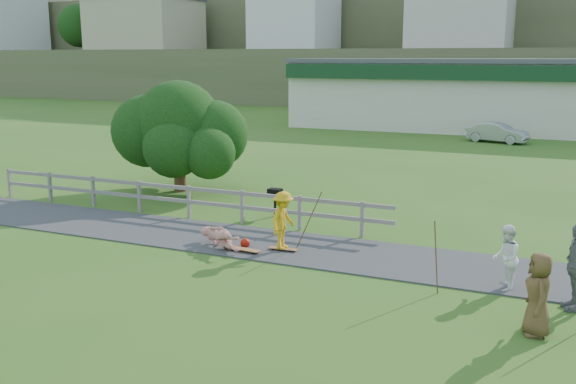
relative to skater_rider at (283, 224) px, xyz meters
name	(u,v)px	position (x,y,z in m)	size (l,w,h in m)	color
ground	(252,261)	(-0.43, -1.07, -0.80)	(260.00, 260.00, 0.00)	#2D601B
path	(276,245)	(-0.43, 0.43, -0.78)	(34.00, 3.00, 0.04)	#313133
fence	(173,195)	(-5.04, 2.23, -0.08)	(15.05, 0.10, 1.10)	#615D56
strip_mall	(519,94)	(3.57, 33.87, 1.78)	(32.50, 10.75, 5.10)	beige
skater_rider	(283,224)	(0.00, 0.00, 0.00)	(1.03, 0.59, 1.60)	gold
skater_fallen	(220,237)	(-1.74, -0.42, -0.48)	(1.76, 0.42, 0.64)	tan
spectator_a	(506,258)	(5.87, -0.62, -0.03)	(0.75, 0.58, 1.53)	white
spectator_b	(576,267)	(7.34, -1.27, 0.15)	(1.11, 0.46, 1.89)	slate
spectator_c	(538,294)	(6.67, -2.96, 0.03)	(0.81, 0.53, 1.66)	brown
car_silver	(497,133)	(2.95, 26.15, -0.18)	(1.30, 3.74, 1.23)	#AAABB2
tree	(179,148)	(-7.09, 5.81, 0.93)	(5.50, 5.50, 3.46)	black
bbq	(275,203)	(-1.88, 3.55, -0.33)	(0.44, 0.33, 0.95)	black
longboard_rider	(283,250)	(0.00, 0.00, -0.76)	(0.81, 0.20, 0.09)	olive
longboard_fallen	(244,251)	(-0.94, -0.52, -0.75)	(0.96, 0.24, 0.11)	olive
helmet	(245,243)	(-1.14, -0.07, -0.66)	(0.27, 0.27, 0.27)	#A31808
pole_rider	(309,218)	(0.60, 0.40, 0.13)	(0.03, 0.03, 1.86)	brown
pole_spec_left	(436,257)	(4.44, -1.49, 0.05)	(0.03, 0.03, 1.70)	brown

